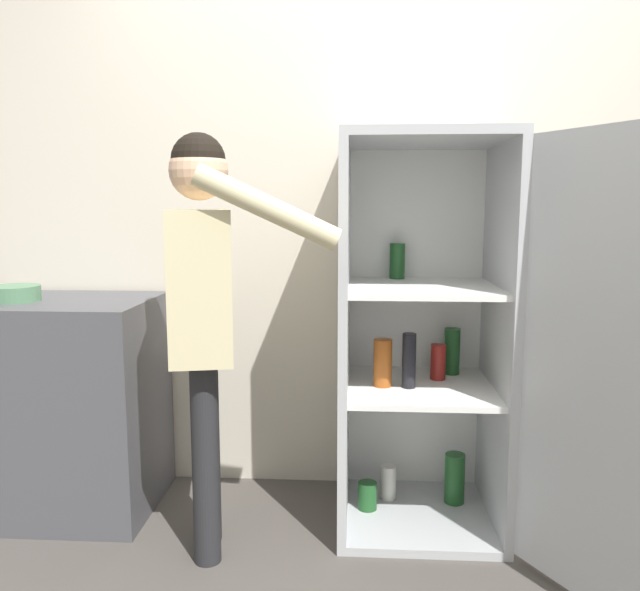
# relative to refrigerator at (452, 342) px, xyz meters

# --- Properties ---
(wall_back) EXTENTS (7.00, 0.06, 2.55)m
(wall_back) POSITION_rel_refrigerator_xyz_m (-0.28, 0.45, 0.49)
(wall_back) COLOR beige
(wall_back) RESTS_ON ground_plane
(refrigerator) EXTENTS (1.03, 1.20, 1.59)m
(refrigerator) POSITION_rel_refrigerator_xyz_m (0.00, 0.00, 0.00)
(refrigerator) COLOR #B7BABC
(refrigerator) RESTS_ON ground_plane
(person) EXTENTS (0.66, 0.51, 1.57)m
(person) POSITION_rel_refrigerator_xyz_m (-0.93, -0.22, 0.22)
(person) COLOR #262628
(person) RESTS_ON ground_plane
(counter) EXTENTS (0.77, 0.59, 0.92)m
(counter) POSITION_rel_refrigerator_xyz_m (-1.64, 0.10, -0.32)
(counter) COLOR #4C4C51
(counter) RESTS_ON ground_plane
(bowl) EXTENTS (0.21, 0.21, 0.06)m
(bowl) POSITION_rel_refrigerator_xyz_m (-1.81, 0.05, 0.17)
(bowl) COLOR #517F5B
(bowl) RESTS_ON counter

